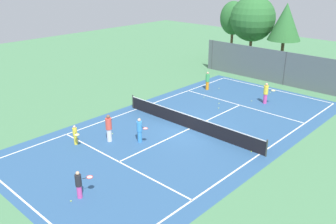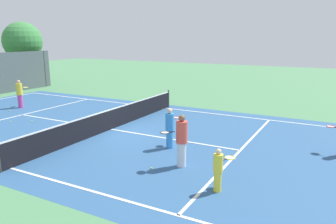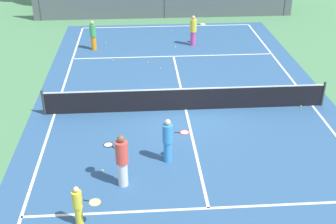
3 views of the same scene
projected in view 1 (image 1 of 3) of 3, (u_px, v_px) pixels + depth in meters
name	position (u px, v px, depth m)	size (l,w,h in m)	color
ground_plane	(190.00, 129.00, 25.43)	(80.00, 80.00, 0.00)	#4C8456
court_surface	(190.00, 129.00, 25.43)	(13.00, 25.00, 0.01)	#2D5684
tennis_net	(190.00, 122.00, 25.24)	(11.90, 0.10, 1.10)	#333833
perimeter_fence	(285.00, 69.00, 34.35)	(18.00, 0.12, 3.20)	#515B60
tree_0	(286.00, 22.00, 37.60)	(3.43, 3.43, 7.18)	brown
tree_2	(233.00, 18.00, 42.31)	(3.20, 2.60, 6.94)	brown
tree_3	(253.00, 19.00, 40.01)	(4.94, 4.94, 7.72)	brown
player_0	(266.00, 93.00, 29.83)	(0.96, 0.51, 1.76)	#D14799
player_1	(140.00, 130.00, 23.19)	(0.92, 0.36, 1.64)	#388CD8
player_2	(207.00, 81.00, 33.25)	(0.36, 0.36, 1.68)	orange
player_3	(79.00, 184.00, 17.55)	(0.58, 0.89, 1.47)	#D14799
player_4	(75.00, 135.00, 22.92)	(0.86, 0.54, 1.30)	yellow
player_5	(109.00, 128.00, 23.27)	(0.86, 0.85, 1.84)	silver
tennis_ball_0	(252.00, 101.00, 30.63)	(0.07, 0.07, 0.07)	#CCE533
tennis_ball_1	(71.00, 201.00, 17.50)	(0.07, 0.07, 0.07)	#CCE533
tennis_ball_2	(219.00, 103.00, 30.07)	(0.07, 0.07, 0.07)	#CCE533
tennis_ball_3	(196.00, 88.00, 34.03)	(0.07, 0.07, 0.07)	#CCE533
tennis_ball_4	(270.00, 92.00, 32.71)	(0.07, 0.07, 0.07)	#CCE533
tennis_ball_5	(219.00, 108.00, 29.08)	(0.07, 0.07, 0.07)	#CCE533
tennis_ball_6	(204.00, 97.00, 31.51)	(0.07, 0.07, 0.07)	#CCE533
tennis_ball_7	(219.00, 88.00, 33.84)	(0.07, 0.07, 0.07)	#CCE533
tennis_ball_8	(112.00, 134.00, 24.59)	(0.07, 0.07, 0.07)	#CCE533
tennis_ball_9	(182.00, 113.00, 28.07)	(0.07, 0.07, 0.07)	#CCE533
tennis_ball_10	(251.00, 151.00, 22.22)	(0.07, 0.07, 0.07)	#CCE533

